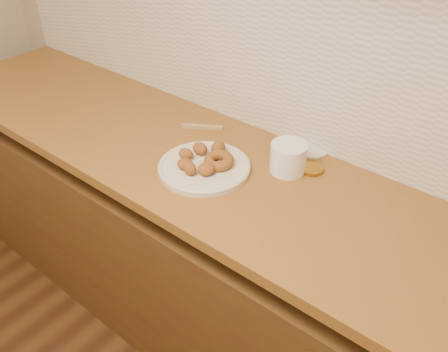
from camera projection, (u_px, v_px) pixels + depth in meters
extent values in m
cube|color=tan|center=(397.00, 33.00, 1.32)|extent=(4.00, 0.02, 2.70)
cube|color=#533817|center=(304.00, 323.00, 1.68)|extent=(3.60, 0.60, 0.77)
cube|color=olive|center=(164.00, 145.00, 1.73)|extent=(2.30, 0.62, 0.04)
cube|color=silver|center=(384.00, 84.00, 1.40)|extent=(3.60, 0.02, 0.60)
cylinder|color=beige|center=(204.00, 167.00, 1.56)|extent=(0.30, 0.30, 0.02)
torus|color=#965C1E|center=(219.00, 160.00, 1.54)|extent=(0.12, 0.12, 0.04)
ellipsoid|color=#965C1E|center=(200.00, 148.00, 1.60)|extent=(0.07, 0.07, 0.04)
ellipsoid|color=#965C1E|center=(186.00, 154.00, 1.57)|extent=(0.06, 0.05, 0.04)
ellipsoid|color=#965C1E|center=(185.00, 164.00, 1.53)|extent=(0.07, 0.06, 0.04)
ellipsoid|color=#965C1E|center=(190.00, 168.00, 1.50)|extent=(0.05, 0.04, 0.05)
ellipsoid|color=#965C1E|center=(218.00, 148.00, 1.60)|extent=(0.05, 0.06, 0.05)
ellipsoid|color=#965C1E|center=(206.00, 169.00, 1.50)|extent=(0.07, 0.07, 0.04)
cylinder|color=white|center=(288.00, 158.00, 1.53)|extent=(0.14, 0.14, 0.10)
cylinder|color=silver|center=(311.00, 148.00, 1.66)|extent=(0.15, 0.15, 0.01)
cylinder|color=#9E6D1C|center=(312.00, 169.00, 1.55)|extent=(0.10, 0.10, 0.01)
cube|color=#9F8653|center=(202.00, 127.00, 1.78)|extent=(0.14, 0.10, 0.01)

